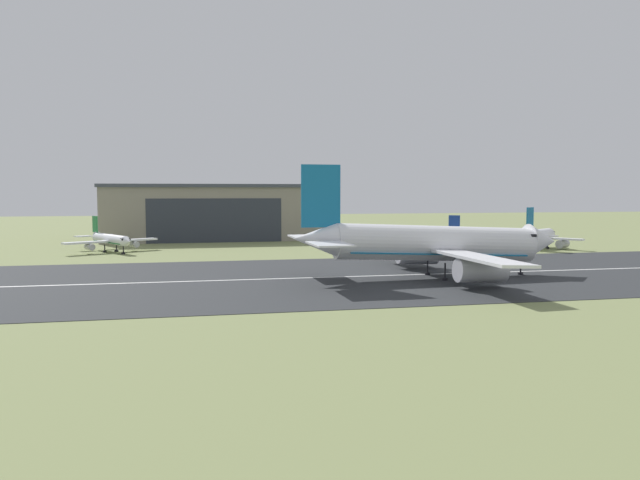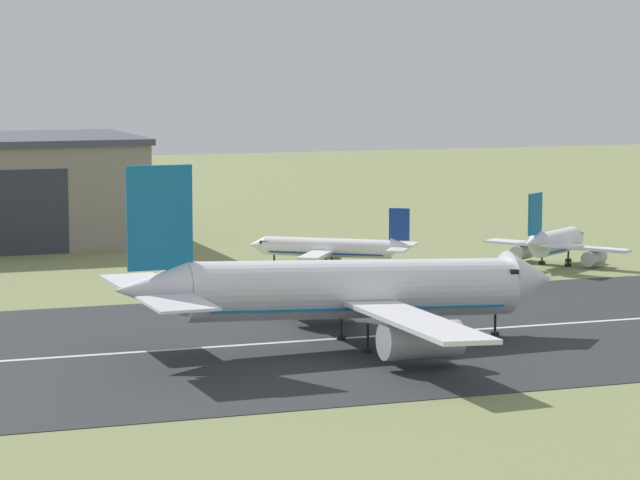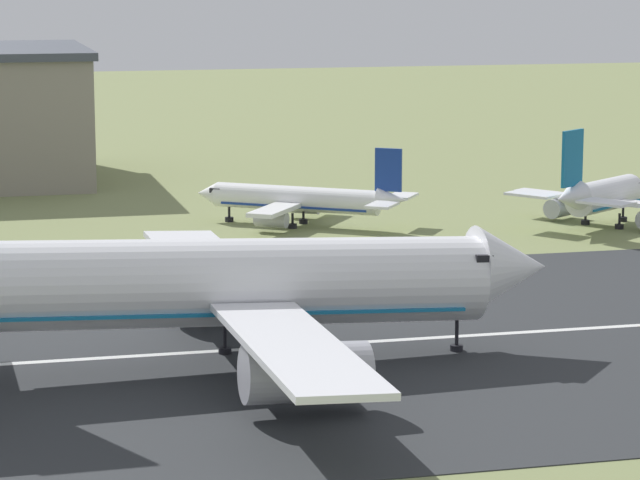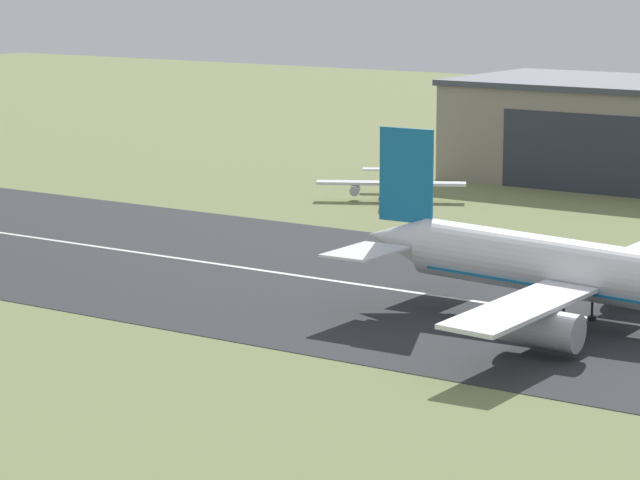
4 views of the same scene
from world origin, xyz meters
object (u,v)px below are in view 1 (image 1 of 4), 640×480
(airplane_landing, at_px, (433,245))
(airplane_parked_west, at_px, (540,236))
(airplane_parked_east, at_px, (416,237))
(airplane_parked_centre, at_px, (110,240))

(airplane_landing, distance_m, airplane_parked_west, 61.12)
(airplane_landing, bearing_deg, airplane_parked_east, 71.89)
(airplane_parked_west, distance_m, airplane_parked_east, 28.98)
(airplane_landing, height_order, airplane_parked_west, airplane_landing)
(airplane_parked_east, bearing_deg, airplane_parked_centre, 176.36)
(airplane_parked_west, bearing_deg, airplane_parked_east, 165.43)
(airplane_landing, distance_m, airplane_parked_east, 52.07)
(airplane_parked_west, bearing_deg, airplane_landing, -136.37)
(airplane_parked_east, bearing_deg, airplane_landing, -108.11)
(airplane_parked_west, xyz_separation_m, airplane_parked_centre, (-97.87, 11.74, -0.14))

